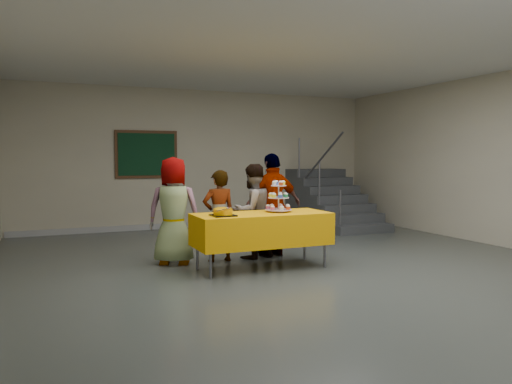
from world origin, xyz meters
The scene contains 10 objects.
room_shell centered at (0.00, 0.02, 2.13)m, with size 10.00×10.04×3.02m.
bake_table centered at (-0.49, 0.67, 0.56)m, with size 1.88×0.78×0.77m.
cupcake_stand centered at (-0.20, 0.74, 0.95)m, with size 0.38×0.38×0.44m.
bear_cake centered at (-1.09, 0.58, 0.83)m, with size 0.32×0.36×0.12m.
schoolchild_a centered at (-1.54, 1.43, 0.77)m, with size 0.76×0.49×1.55m, color slate.
schoolchild_b centered at (-0.88, 1.35, 0.68)m, with size 0.49×0.32×1.35m, color slate.
schoolchild_c centered at (-0.33, 1.37, 0.72)m, with size 0.70×0.54×1.44m, color #5D5C65.
schoolchild_d centered at (0.02, 1.37, 0.80)m, with size 0.94×0.39×1.60m, color slate.
staircase centered at (2.70, 4.13, 0.49)m, with size 1.30×2.40×2.04m.
noticeboard centered at (-1.23, 4.96, 1.60)m, with size 1.30×0.05×1.00m.
Camera 1 is at (-3.27, -5.57, 1.54)m, focal length 35.00 mm.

